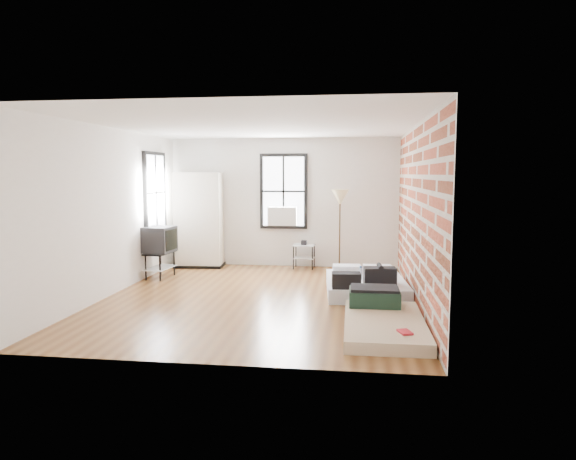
# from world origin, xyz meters

# --- Properties ---
(ground) EXTENTS (6.00, 6.00, 0.00)m
(ground) POSITION_xyz_m (0.00, 0.00, 0.00)
(ground) COLOR brown
(ground) RESTS_ON ground
(room_shell) EXTENTS (5.02, 6.02, 2.80)m
(room_shell) POSITION_xyz_m (0.23, 0.36, 1.74)
(room_shell) COLOR silver
(room_shell) RESTS_ON ground
(mattress_main) EXTENTS (1.44, 1.87, 0.57)m
(mattress_main) POSITION_xyz_m (1.75, 0.59, 0.16)
(mattress_main) COLOR silver
(mattress_main) RESTS_ON ground
(mattress_bare) EXTENTS (1.03, 1.95, 0.42)m
(mattress_bare) POSITION_xyz_m (1.93, -1.38, 0.13)
(mattress_bare) COLOR #CAB992
(mattress_bare) RESTS_ON ground
(wardrobe) EXTENTS (1.08, 0.67, 2.06)m
(wardrobe) POSITION_xyz_m (-1.83, 2.65, 1.03)
(wardrobe) COLOR black
(wardrobe) RESTS_ON ground
(side_table) EXTENTS (0.48, 0.39, 0.61)m
(side_table) POSITION_xyz_m (0.48, 2.72, 0.40)
(side_table) COLOR black
(side_table) RESTS_ON ground
(floor_lamp) EXTENTS (0.37, 0.37, 1.71)m
(floor_lamp) POSITION_xyz_m (1.24, 2.65, 1.46)
(floor_lamp) COLOR #332311
(floor_lamp) RESTS_ON ground
(tv_stand) EXTENTS (0.56, 0.75, 1.01)m
(tv_stand) POSITION_xyz_m (-2.21, 1.36, 0.72)
(tv_stand) COLOR black
(tv_stand) RESTS_ON ground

